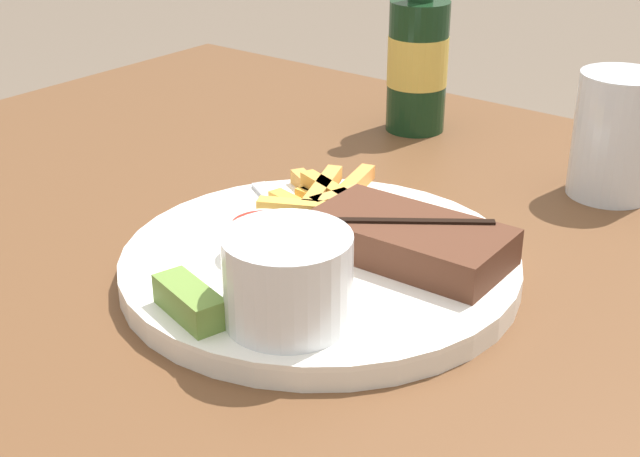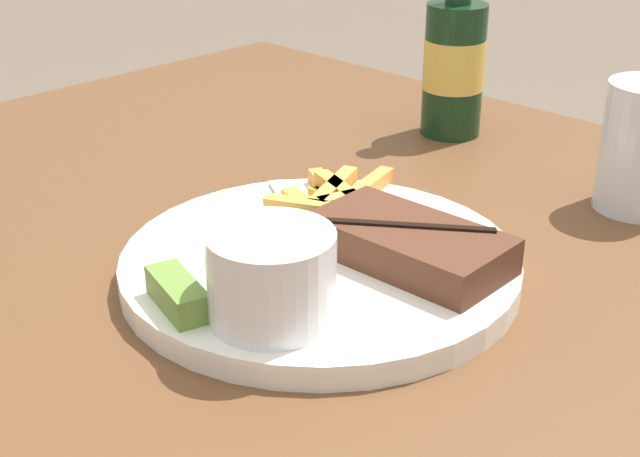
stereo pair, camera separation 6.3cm
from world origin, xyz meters
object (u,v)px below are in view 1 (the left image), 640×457
object	(u,v)px
fork_utensil	(284,212)
dipping_sauce_cup	(262,237)
steak_portion	(409,239)
pickle_spear	(190,302)
dinner_plate	(320,265)
drinking_glass	(616,135)
coleslaw_cup	(288,274)
beer_bottle	(418,57)

from	to	relation	value
fork_utensil	dipping_sauce_cup	bearing A→B (deg)	-32.33
steak_portion	pickle_spear	xyz separation A→B (m)	(-0.06, -0.15, -0.00)
steak_portion	fork_utensil	xyz separation A→B (m)	(-0.12, 0.00, -0.01)
dinner_plate	dipping_sauce_cup	distance (m)	0.05
dinner_plate	pickle_spear	size ratio (longest dim) A/B	4.64
dinner_plate	drinking_glass	size ratio (longest dim) A/B	2.64
coleslaw_cup	dipping_sauce_cup	distance (m)	0.09
beer_bottle	pickle_spear	bearing A→B (deg)	-75.93
pickle_spear	fork_utensil	world-z (taller)	pickle_spear
steak_portion	coleslaw_cup	xyz separation A→B (m)	(-0.01, -0.12, 0.02)
beer_bottle	drinking_glass	bearing A→B (deg)	-10.78
beer_bottle	steak_portion	bearing A→B (deg)	-58.43
beer_bottle	dinner_plate	bearing A→B (deg)	-69.14
steak_portion	coleslaw_cup	bearing A→B (deg)	-95.59
pickle_spear	drinking_glass	xyz separation A→B (m)	(0.12, 0.39, 0.03)
dipping_sauce_cup	steak_portion	bearing A→B (deg)	36.79
coleslaw_cup	pickle_spear	distance (m)	0.07
drinking_glass	fork_utensil	bearing A→B (deg)	-125.84
pickle_spear	beer_bottle	world-z (taller)	beer_bottle
steak_portion	fork_utensil	size ratio (longest dim) A/B	1.15
dinner_plate	coleslaw_cup	size ratio (longest dim) A/B	3.57
coleslaw_cup	beer_bottle	xyz separation A→B (m)	(-0.16, 0.40, 0.03)
dipping_sauce_cup	pickle_spear	xyz separation A→B (m)	(0.02, -0.09, -0.00)
coleslaw_cup	pickle_spear	size ratio (longest dim) A/B	1.30
beer_bottle	dipping_sauce_cup	bearing A→B (deg)	-75.38
dipping_sauce_cup	beer_bottle	size ratio (longest dim) A/B	0.23
beer_bottle	drinking_glass	size ratio (longest dim) A/B	1.99
coleslaw_cup	dipping_sauce_cup	bearing A→B (deg)	141.25
coleslaw_cup	beer_bottle	size ratio (longest dim) A/B	0.37
dipping_sauce_cup	drinking_glass	size ratio (longest dim) A/B	0.45
drinking_glass	pickle_spear	bearing A→B (deg)	-106.80
dinner_plate	coleslaw_cup	world-z (taller)	coleslaw_cup
beer_bottle	coleslaw_cup	bearing A→B (deg)	-68.11
dinner_plate	pickle_spear	xyz separation A→B (m)	(-0.01, -0.12, 0.02)
steak_portion	fork_utensil	distance (m)	0.12
dipping_sauce_cup	beer_bottle	world-z (taller)	beer_bottle
fork_utensil	beer_bottle	world-z (taller)	beer_bottle
fork_utensil	drinking_glass	bearing A→B (deg)	83.71
dinner_plate	coleslaw_cup	xyz separation A→B (m)	(0.04, -0.08, 0.04)
dinner_plate	dipping_sauce_cup	bearing A→B (deg)	-139.93
coleslaw_cup	beer_bottle	bearing A→B (deg)	111.89
steak_portion	dipping_sauce_cup	size ratio (longest dim) A/B	2.90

